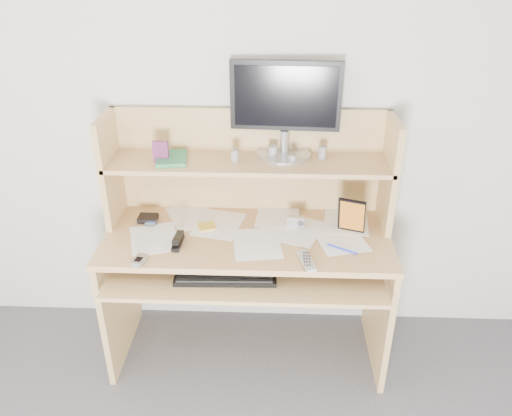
{
  "coord_description": "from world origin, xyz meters",
  "views": [
    {
      "loc": [
        0.13,
        -0.62,
        2.01
      ],
      "look_at": [
        0.05,
        1.43,
        0.93
      ],
      "focal_mm": 35.0,
      "sensor_mm": 36.0,
      "label": 1
    }
  ],
  "objects_px": {
    "tv_remote": "(307,261)",
    "game_case": "(352,216)",
    "keyboard": "(226,274)",
    "desk": "(248,236)",
    "monitor": "(285,106)"
  },
  "relations": [
    {
      "from": "tv_remote",
      "to": "game_case",
      "type": "distance_m",
      "value": 0.37
    },
    {
      "from": "desk",
      "to": "keyboard",
      "type": "distance_m",
      "value": 0.31
    },
    {
      "from": "desk",
      "to": "monitor",
      "type": "distance_m",
      "value": 0.68
    },
    {
      "from": "desk",
      "to": "monitor",
      "type": "relative_size",
      "value": 2.63
    },
    {
      "from": "game_case",
      "to": "keyboard",
      "type": "bearing_deg",
      "value": -137.66
    },
    {
      "from": "tv_remote",
      "to": "game_case",
      "type": "bearing_deg",
      "value": 36.54
    },
    {
      "from": "keyboard",
      "to": "tv_remote",
      "type": "height_order",
      "value": "tv_remote"
    },
    {
      "from": "tv_remote",
      "to": "keyboard",
      "type": "bearing_deg",
      "value": 162.48
    },
    {
      "from": "monitor",
      "to": "desk",
      "type": "bearing_deg",
      "value": -133.36
    },
    {
      "from": "desk",
      "to": "monitor",
      "type": "xyz_separation_m",
      "value": [
        0.17,
        0.16,
        0.63
      ]
    },
    {
      "from": "game_case",
      "to": "monitor",
      "type": "height_order",
      "value": "monitor"
    },
    {
      "from": "desk",
      "to": "tv_remote",
      "type": "bearing_deg",
      "value": -48.67
    },
    {
      "from": "desk",
      "to": "game_case",
      "type": "distance_m",
      "value": 0.53
    },
    {
      "from": "desk",
      "to": "tv_remote",
      "type": "xyz_separation_m",
      "value": [
        0.28,
        -0.32,
        0.07
      ]
    },
    {
      "from": "desk",
      "to": "monitor",
      "type": "bearing_deg",
      "value": 43.25
    }
  ]
}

